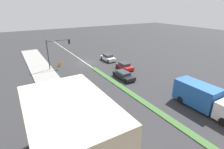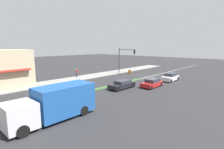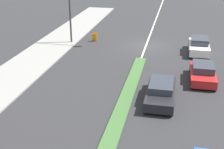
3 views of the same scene
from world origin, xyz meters
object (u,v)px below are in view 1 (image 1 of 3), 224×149
object	(u,v)px
traffic_signal_main	(55,49)
pedestrian	(46,88)
delivery_truck	(203,98)
hatchback_red	(125,66)
van_white	(108,58)
warning_aframe_sign	(59,64)
sedan_dark	(124,75)

from	to	relation	value
traffic_signal_main	pedestrian	xyz separation A→B (m)	(4.06, 9.93, -2.92)
pedestrian	delivery_truck	world-z (taller)	delivery_truck
traffic_signal_main	hatchback_red	xyz separation A→B (m)	(-11.12, 7.03, -3.30)
pedestrian	van_white	bearing A→B (deg)	-148.25
warning_aframe_sign	hatchback_red	world-z (taller)	hatchback_red
pedestrian	warning_aframe_sign	xyz separation A→B (m)	(-4.76, -11.14, -0.55)
pedestrian	van_white	distance (m)	17.86
hatchback_red	van_white	xyz separation A→B (m)	(0.00, -6.50, 0.08)
delivery_truck	pedestrian	bearing A→B (deg)	-41.15
traffic_signal_main	warning_aframe_sign	world-z (taller)	traffic_signal_main
delivery_truck	van_white	distance (m)	22.69
hatchback_red	van_white	size ratio (longest dim) A/B	0.97
hatchback_red	warning_aframe_sign	bearing A→B (deg)	-38.31
traffic_signal_main	pedestrian	size ratio (longest dim) A/B	3.44
traffic_signal_main	hatchback_red	bearing A→B (deg)	147.70
sedan_dark	delivery_truck	bearing A→B (deg)	102.72
van_white	warning_aframe_sign	bearing A→B (deg)	-9.47
warning_aframe_sign	sedan_dark	world-z (taller)	sedan_dark
traffic_signal_main	sedan_dark	size ratio (longest dim) A/B	1.26
hatchback_red	sedan_dark	world-z (taller)	hatchback_red
traffic_signal_main	delivery_truck	bearing A→B (deg)	115.61
hatchback_red	van_white	distance (m)	6.50
warning_aframe_sign	van_white	distance (m)	10.58
pedestrian	delivery_truck	bearing A→B (deg)	138.85
warning_aframe_sign	delivery_truck	size ratio (longest dim) A/B	0.11
delivery_truck	hatchback_red	distance (m)	16.20
delivery_truck	sedan_dark	xyz separation A→B (m)	(2.80, -12.41, -0.87)
warning_aframe_sign	sedan_dark	distance (m)	14.23
hatchback_red	van_white	bearing A→B (deg)	-90.00
delivery_truck	hatchback_red	world-z (taller)	delivery_truck
traffic_signal_main	warning_aframe_sign	distance (m)	3.74
pedestrian	traffic_signal_main	bearing A→B (deg)	-112.25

